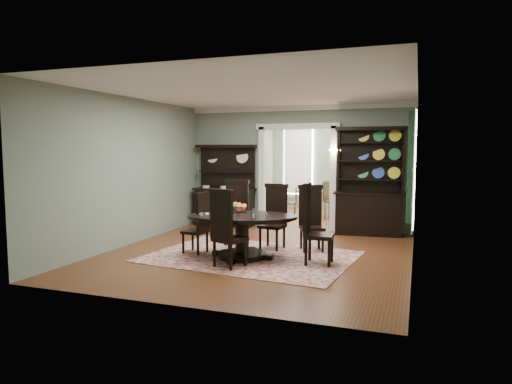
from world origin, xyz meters
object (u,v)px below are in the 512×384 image
dining_table (242,228)px  welsh_dresser (369,196)px  parlor_table (311,200)px  sideboard (225,197)px

dining_table → welsh_dresser: welsh_dresser is taller
dining_table → parlor_table: (0.04, 5.37, -0.06)m
sideboard → parlor_table: size_ratio=2.60×
parlor_table → welsh_dresser: bearing=-50.4°
sideboard → welsh_dresser: 3.59m
sideboard → parlor_table: (1.72, 2.23, -0.24)m
welsh_dresser → sideboard: bearing=174.6°
dining_table → welsh_dresser: size_ratio=0.90×
dining_table → welsh_dresser: bearing=44.8°
dining_table → sideboard: size_ratio=1.07×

